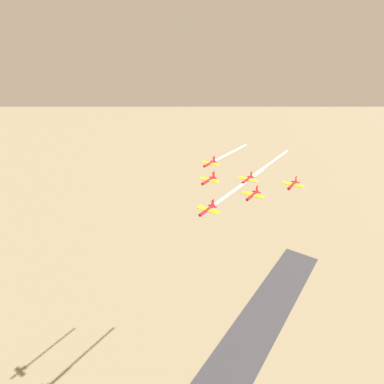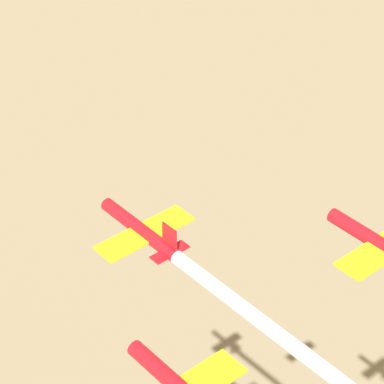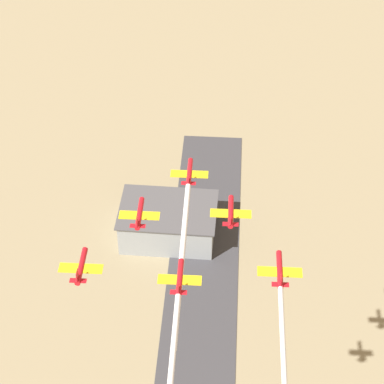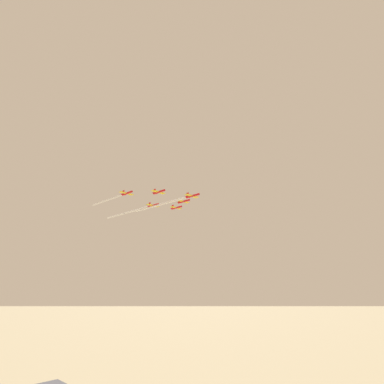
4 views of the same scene
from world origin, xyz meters
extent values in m
cylinder|color=red|center=(14.34, -11.66, 109.16)|extent=(1.31, 8.45, 1.03)
cube|color=yellow|center=(14.36, -12.22, 109.16)|extent=(7.93, 2.50, 0.17)
cube|color=red|center=(14.46, -15.12, 110.45)|extent=(0.18, 1.50, 2.06)
cube|color=red|center=(14.46, -15.12, 109.16)|extent=(3.03, 1.13, 0.11)
cylinder|color=red|center=(23.61, -26.29, 112.38)|extent=(1.31, 8.45, 1.03)
camera|label=1|loc=(-32.25, 59.08, 154.02)|focal=28.00mm
camera|label=2|loc=(-15.84, -55.33, 150.82)|focal=85.00mm
camera|label=3|loc=(25.42, -130.46, 210.10)|focal=70.00mm
camera|label=4|loc=(111.91, 87.47, 67.76)|focal=28.00mm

